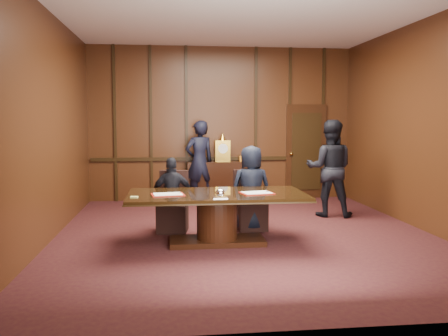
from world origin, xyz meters
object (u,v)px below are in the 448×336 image
Objects in this scene: sideboard at (223,180)px; witness_left at (199,162)px; signatory_left at (172,195)px; witness_right at (330,168)px; signatory_right at (251,188)px; conference_table at (217,210)px.

witness_left is (-0.54, -0.16, 0.43)m from sideboard.
signatory_left is 0.67× the size of witness_right.
sideboard is at bearing 176.87° from witness_left.
sideboard is 2.71m from witness_right.
signatory_left is at bearing 36.75° from witness_right.
sideboard is 2.97m from signatory_right.
witness_right is (2.37, -1.79, 0.01)m from witness_left.
witness_right reaches higher than conference_table.
witness_left is at bearing -84.12° from signatory_right.
witness_left is at bearing -18.93° from witness_right.
witness_left is (0.62, 2.80, 0.30)m from signatory_left.
signatory_left is 0.67× the size of witness_left.
conference_table is 2.13× the size of signatory_left.
witness_right reaches higher than signatory_left.
signatory_right is at bearing 83.92° from witness_left.
sideboard is at bearing -28.61° from witness_right.
sideboard reaches higher than conference_table.
conference_table is at bearing 43.11° from signatory_right.
conference_table is (-0.50, -3.76, 0.02)m from sideboard.
signatory_right is 0.78× the size of witness_left.
signatory_left is at bearing -111.30° from sideboard.
signatory_right is at bearing 48.94° from witness_right.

